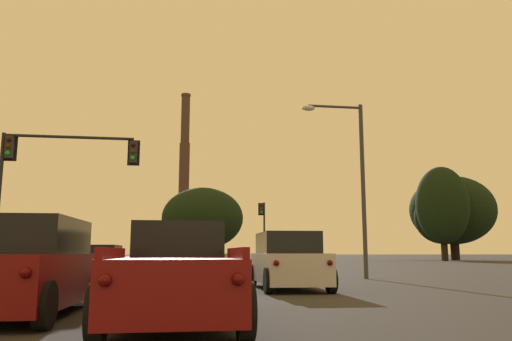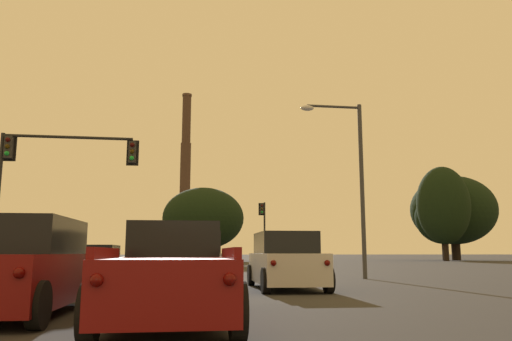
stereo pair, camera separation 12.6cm
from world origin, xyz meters
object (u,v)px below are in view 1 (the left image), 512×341
(pickup_truck_center_lane_second, at_px, (177,274))
(smokestack, at_px, (184,191))
(suv_left_lane_second, at_px, (26,268))
(traffic_light_overhead_left, at_px, (47,167))
(street_lamp, at_px, (353,169))
(suv_right_lane_front, at_px, (288,261))
(suv_center_lane_front, at_px, (194,261))
(traffic_light_far_right, at_px, (263,224))
(sedan_left_lane_front, at_px, (91,269))

(pickup_truck_center_lane_second, xyz_separation_m, smokestack, (0.37, 149.47, 19.78))
(pickup_truck_center_lane_second, relative_size, suv_left_lane_second, 1.11)
(traffic_light_overhead_left, relative_size, street_lamp, 0.81)
(suv_left_lane_second, distance_m, smokestack, 149.96)
(suv_right_lane_front, distance_m, smokestack, 143.82)
(suv_center_lane_front, bearing_deg, pickup_truck_center_lane_second, -93.18)
(traffic_light_far_right, relative_size, smokestack, 0.12)
(suv_left_lane_second, relative_size, street_lamp, 0.60)
(sedan_left_lane_front, height_order, traffic_light_overhead_left, traffic_light_overhead_left)
(suv_center_lane_front, bearing_deg, smokestack, 90.56)
(traffic_light_overhead_left, distance_m, smokestack, 135.90)
(traffic_light_far_right, relative_size, street_lamp, 0.75)
(sedan_left_lane_front, xyz_separation_m, suv_right_lane_front, (6.35, -0.19, 0.23))
(sedan_left_lane_front, distance_m, smokestack, 143.65)
(sedan_left_lane_front, bearing_deg, traffic_light_far_right, 71.36)
(suv_center_lane_front, relative_size, traffic_light_overhead_left, 0.73)
(sedan_left_lane_front, distance_m, traffic_light_overhead_left, 9.29)
(sedan_left_lane_front, xyz_separation_m, pickup_truck_center_lane_second, (2.76, -7.24, 0.14))
(suv_right_lane_front, distance_m, traffic_light_far_right, 33.62)
(traffic_light_overhead_left, distance_m, street_lamp, 14.34)
(suv_center_lane_front, xyz_separation_m, suv_left_lane_second, (-3.37, -6.63, 0.00))
(street_lamp, bearing_deg, suv_left_lane_second, -132.42)
(suv_right_lane_front, distance_m, street_lamp, 8.35)
(smokestack, bearing_deg, traffic_light_overhead_left, -92.80)
(traffic_light_far_right, bearing_deg, street_lamp, -90.29)
(sedan_left_lane_front, height_order, suv_left_lane_second, suv_left_lane_second)
(pickup_truck_center_lane_second, bearing_deg, smokestack, 90.32)
(pickup_truck_center_lane_second, xyz_separation_m, suv_right_lane_front, (3.59, 7.05, 0.09))
(suv_right_lane_front, bearing_deg, pickup_truck_center_lane_second, -115.58)
(sedan_left_lane_front, relative_size, smokestack, 0.09)
(suv_center_lane_front, relative_size, suv_right_lane_front, 0.99)
(suv_left_lane_second, bearing_deg, suv_center_lane_front, 64.62)
(suv_center_lane_front, bearing_deg, traffic_light_overhead_left, 133.72)
(suv_center_lane_front, xyz_separation_m, traffic_light_far_right, (7.66, 32.72, 3.16))
(pickup_truck_center_lane_second, distance_m, suv_left_lane_second, 3.01)
(suv_right_lane_front, bearing_deg, suv_left_lane_second, -134.86)
(traffic_light_far_right, distance_m, street_lamp, 27.45)
(pickup_truck_center_lane_second, bearing_deg, suv_left_lane_second, 164.13)
(suv_center_lane_front, xyz_separation_m, traffic_light_overhead_left, (-6.70, 7.13, 4.25))
(street_lamp, bearing_deg, traffic_light_overhead_left, 172.63)
(suv_left_lane_second, bearing_deg, smokestack, 90.33)
(suv_left_lane_second, relative_size, traffic_light_overhead_left, 0.74)
(sedan_left_lane_front, relative_size, suv_right_lane_front, 0.95)
(traffic_light_far_right, bearing_deg, traffic_light_overhead_left, -119.30)
(sedan_left_lane_front, bearing_deg, suv_center_lane_front, 3.84)
(traffic_light_far_right, height_order, street_lamp, street_lamp)
(traffic_light_overhead_left, bearing_deg, suv_center_lane_front, -46.80)
(suv_center_lane_front, bearing_deg, suv_right_lane_front, -7.39)
(suv_center_lane_front, distance_m, smokestack, 143.35)
(suv_right_lane_front, bearing_deg, street_lamp, 53.73)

